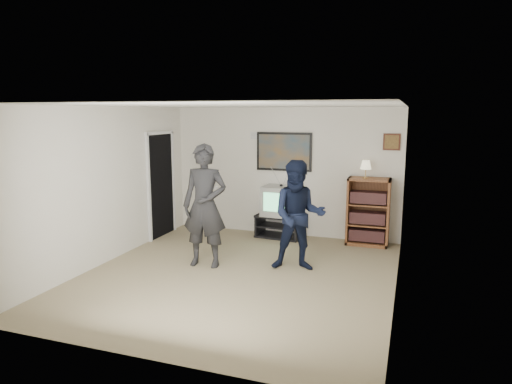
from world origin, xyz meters
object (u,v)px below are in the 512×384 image
Objects in this scene: media_stand at (279,226)px; bookshelf at (368,212)px; crt_television at (281,201)px; person_short at (299,216)px; person_tall at (205,206)px.

media_stand is 0.75× the size of bookshelf.
crt_television is (0.03, 0.00, 0.50)m from media_stand.
crt_television reaches higher than media_stand.
media_stand is 1.72m from bookshelf.
crt_television is at bearing -178.25° from bookshelf.
person_short is at bearing -117.04° from bookshelf.
crt_television is 1.85m from person_short.
person_short is at bearing -63.32° from crt_television.
media_stand is 2.21m from person_tall.
person_short is (0.79, -1.68, 0.63)m from media_stand.
media_stand is at bearing -178.28° from bookshelf.
person_tall is (-2.31, -2.03, 0.35)m from bookshelf.
person_short is (-0.88, -1.73, 0.23)m from bookshelf.
person_tall is at bearing -102.59° from media_stand.
media_stand is at bearing 101.50° from person_short.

